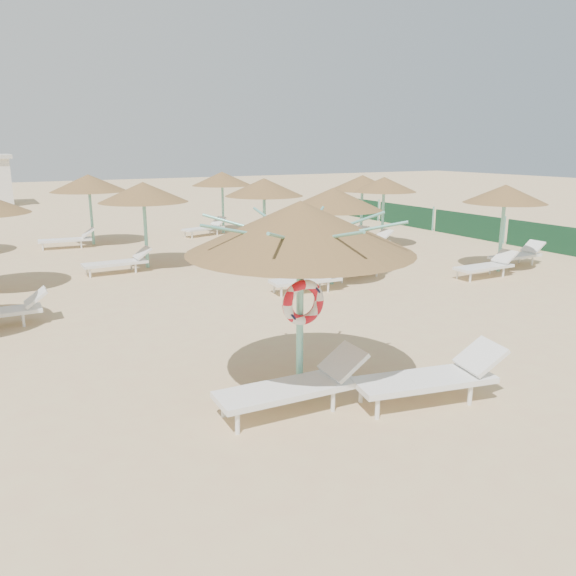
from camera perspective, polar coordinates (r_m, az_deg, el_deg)
ground at (r=9.08m, az=2.03°, el=-10.40°), size 120.00×120.00×0.00m
main_palapa at (r=8.20m, az=1.26°, el=6.13°), size 3.37×3.37×3.02m
lounger_main_a at (r=8.31m, az=0.88°, el=-9.84°), size 2.30×0.79×0.82m
lounger_main_b at (r=8.86m, az=14.57°, el=-8.70°), size 2.41×1.16×0.84m
palapa_field at (r=18.87m, az=-10.30°, el=9.56°), size 19.40×14.11×2.72m
windbreak_fence at (r=25.19m, az=17.86°, el=6.08°), size 0.08×19.84×1.10m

